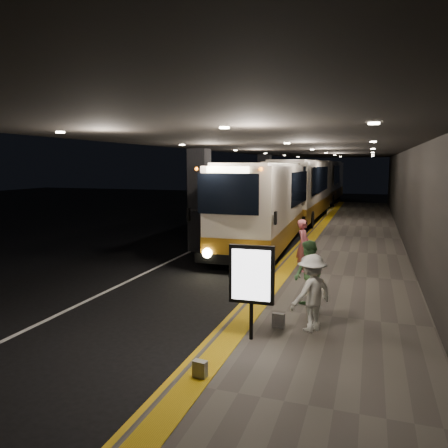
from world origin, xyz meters
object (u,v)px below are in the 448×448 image
Objects in this scene: passenger_waiting_green at (309,275)px; stanchion_post at (265,272)px; passenger_waiting_white at (312,293)px; info_sign at (252,276)px; coach_second at (302,192)px; passenger_boarding at (303,245)px; coach_third at (324,183)px; bag_polka at (278,320)px; bag_plain at (200,369)px; coach_main at (267,208)px.

stanchion_post is (-1.38, 1.22, -0.32)m from passenger_waiting_green.
passenger_waiting_white is 0.85× the size of info_sign.
coach_second is 7.04× the size of passenger_boarding.
passenger_boarding is at bearing 86.34° from info_sign.
coach_third is at bearing 90.59° from coach_second.
passenger_waiting_white is 0.98m from bag_polka.
coach_second is 38.52× the size of bag_polka.
bag_polka is at bearing 73.50° from bag_plain.
info_sign is at bearing -85.14° from coach_third.
coach_third is at bearing 91.15° from info_sign.
passenger_waiting_green is 5.37× the size of bag_polka.
bag_plain is 0.15× the size of info_sign.
coach_third reaches higher than stanchion_post.
passenger_waiting_white is 1.55× the size of stanchion_post.
passenger_waiting_white is (0.97, -5.32, -0.04)m from passenger_boarding.
passenger_waiting_white is (3.38, -10.30, -0.78)m from coach_main.
coach_main is 13.27m from bag_plain.
coach_second is 23.18m from bag_plain.
passenger_waiting_green reaches higher than bag_polka.
stanchion_post is at bearing -110.27° from passenger_waiting_white.
bag_polka is 0.30× the size of stanchion_post.
bag_polka is at bearing -70.81° from stanchion_post.
passenger_boarding is 1.05× the size of passenger_waiting_white.
coach_second reaches higher than info_sign.
passenger_boarding is 6.24m from info_sign.
bag_polka reaches higher than bag_plain.
info_sign is (2.22, -35.50, -0.40)m from coach_third.
coach_main is 6.03× the size of info_sign.
stanchion_post is (1.69, -31.99, -1.20)m from coach_third.
bag_polka is (2.68, -10.38, -1.46)m from coach_main.
passenger_boarding is at bearing -66.60° from coach_main.
bag_polka is 1.08× the size of bag_plain.
coach_second is 15.18m from passenger_boarding.
coach_third reaches higher than bag_polka.
passenger_waiting_white reaches higher than bag_plain.
info_sign is at bearing -83.42° from coach_second.
stanchion_post is at bearing 96.18° from info_sign.
bag_plain is at bearing 9.25° from passenger_waiting_white.
passenger_boarding is at bearing -132.03° from passenger_waiting_white.
passenger_waiting_white is at bearing -57.94° from stanchion_post.
coach_main is 0.96× the size of coach_second.
passenger_boarding is 0.89× the size of info_sign.
bag_plain is (-1.24, -4.15, -0.72)m from passenger_waiting_green.
coach_second is (0.05, 10.00, 0.10)m from coach_main.
coach_second is at bearing 153.71° from passenger_waiting_green.
stanchion_post is (-0.93, 2.68, 0.38)m from bag_polka.
coach_third is at bearing 94.32° from bag_polka.
stanchion_post is at bearing 170.87° from passenger_boarding.
passenger_boarding is 1.62× the size of stanchion_post.
coach_second reaches higher than coach_main.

